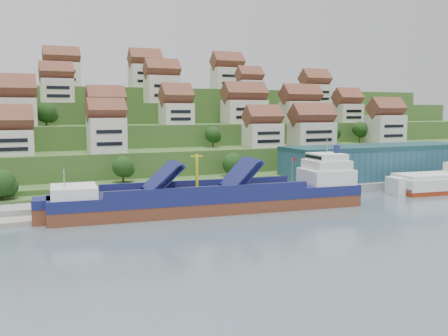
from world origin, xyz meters
name	(u,v)px	position (x,y,z in m)	size (l,w,h in m)	color
ground	(248,209)	(0.00, 0.00, 0.00)	(300.00, 300.00, 0.00)	slate
quay	(288,189)	(20.00, 15.00, 1.10)	(180.00, 14.00, 2.20)	gray
hillside	(136,139)	(0.00, 103.55, 10.66)	(260.00, 128.00, 31.00)	#2D4C1E
hillside_village	(166,105)	(-0.50, 59.97, 24.37)	(159.88, 62.18, 28.97)	beige
hillside_trees	(144,137)	(-13.21, 41.10, 14.90)	(146.81, 62.67, 29.68)	#1C4015
warehouse	(376,162)	(52.00, 17.00, 7.20)	(60.00, 15.00, 10.00)	#224D5D
flagpole	(293,171)	(18.11, 10.00, 6.88)	(1.28, 0.16, 8.00)	gray
cargo_ship	(221,198)	(-6.64, 0.35, 3.02)	(70.86, 17.29, 15.46)	brown
second_ship	(445,182)	(61.42, -0.39, 2.56)	(30.20, 13.79, 8.48)	maroon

